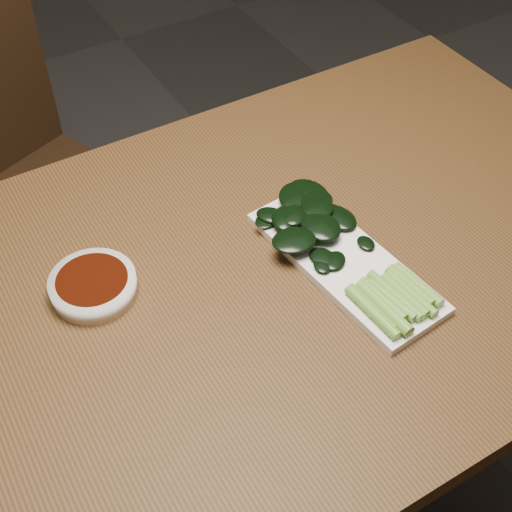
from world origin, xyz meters
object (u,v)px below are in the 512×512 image
(table, at_px, (243,308))
(serving_plate, at_px, (345,262))
(gai_lan, at_px, (339,245))
(chair_far, at_px, (19,185))
(sauce_bowl, at_px, (93,285))

(table, relative_size, serving_plate, 4.12)
(gai_lan, bearing_deg, table, 166.09)
(table, distance_m, chair_far, 0.75)
(table, bearing_deg, gai_lan, -13.91)
(chair_far, distance_m, sauce_bowl, 0.68)
(chair_far, distance_m, gai_lan, 0.86)
(sauce_bowl, distance_m, gai_lan, 0.37)
(chair_far, bearing_deg, serving_plate, -88.23)
(table, bearing_deg, serving_plate, -21.14)
(sauce_bowl, xyz_separation_m, gai_lan, (0.35, -0.12, 0.01))
(gai_lan, bearing_deg, serving_plate, -94.58)
(sauce_bowl, xyz_separation_m, serving_plate, (0.34, -0.14, -0.01))
(chair_far, height_order, sauce_bowl, chair_far)
(table, height_order, serving_plate, serving_plate)
(table, relative_size, chair_far, 1.57)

